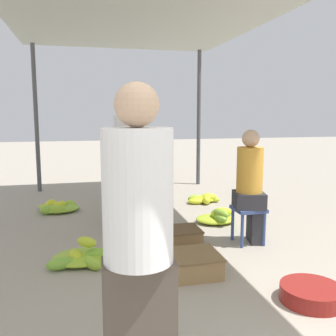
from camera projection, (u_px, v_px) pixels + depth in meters
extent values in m
cylinder|color=#4C4C51|center=(36.00, 119.00, 7.12)|extent=(0.08, 0.08, 2.80)
cylinder|color=#4C4C51|center=(199.00, 119.00, 7.87)|extent=(0.08, 0.08, 2.80)
cube|color=#9EA399|center=(149.00, 0.00, 4.36)|extent=(3.65, 6.49, 0.04)
cube|color=#4C4238|center=(139.00, 331.00, 1.95)|extent=(0.38, 0.22, 0.77)
cylinder|color=white|center=(138.00, 196.00, 1.85)|extent=(0.36, 0.36, 0.67)
sphere|color=tan|center=(137.00, 105.00, 1.78)|extent=(0.22, 0.22, 0.22)
cube|color=#384C84|center=(249.00, 209.00, 4.35)|extent=(0.34, 0.34, 0.04)
cylinder|color=#384C84|center=(242.00, 231.00, 4.22)|extent=(0.04, 0.04, 0.39)
cylinder|color=#384C84|center=(264.00, 229.00, 4.28)|extent=(0.04, 0.04, 0.39)
cylinder|color=#384C84|center=(233.00, 224.00, 4.48)|extent=(0.04, 0.04, 0.39)
cylinder|color=#384C84|center=(253.00, 223.00, 4.54)|extent=(0.04, 0.04, 0.39)
cube|color=#2D2D33|center=(255.00, 224.00, 4.42)|extent=(0.20, 0.33, 0.43)
cube|color=#2D2D33|center=(249.00, 200.00, 4.33)|extent=(0.41, 0.41, 0.18)
cylinder|color=gold|center=(250.00, 170.00, 4.28)|extent=(0.36, 0.36, 0.52)
sphere|color=tan|center=(251.00, 138.00, 4.23)|extent=(0.20, 0.20, 0.20)
cylinder|color=maroon|center=(312.00, 294.00, 3.02)|extent=(0.50, 0.50, 0.13)
ellipsoid|color=#7BB636|center=(61.00, 264.00, 3.63)|extent=(0.31, 0.20, 0.12)
ellipsoid|color=#92BF32|center=(93.00, 263.00, 3.65)|extent=(0.23, 0.26, 0.13)
ellipsoid|color=#C2D229|center=(75.00, 256.00, 3.79)|extent=(0.19, 0.26, 0.13)
ellipsoid|color=#B9CE2B|center=(87.00, 242.00, 3.79)|extent=(0.25, 0.23, 0.11)
ellipsoid|color=#84B934|center=(96.00, 254.00, 3.83)|extent=(0.23, 0.17, 0.12)
ellipsoid|color=#9CC330|center=(81.00, 257.00, 3.84)|extent=(0.58, 0.51, 0.10)
ellipsoid|color=#9BC230|center=(57.00, 209.00, 5.63)|extent=(0.26, 0.17, 0.14)
ellipsoid|color=yellow|center=(51.00, 204.00, 5.97)|extent=(0.23, 0.27, 0.15)
ellipsoid|color=#83B935|center=(48.00, 210.00, 5.63)|extent=(0.26, 0.24, 0.14)
ellipsoid|color=yellow|center=(60.00, 205.00, 5.81)|extent=(0.27, 0.26, 0.11)
ellipsoid|color=#9AC231|center=(60.00, 207.00, 5.84)|extent=(0.17, 0.24, 0.11)
ellipsoid|color=#AFCA2D|center=(45.00, 207.00, 5.89)|extent=(0.30, 0.29, 0.09)
ellipsoid|color=#97C131|center=(70.00, 204.00, 6.00)|extent=(0.25, 0.25, 0.12)
ellipsoid|color=#8ABB33|center=(60.00, 208.00, 5.82)|extent=(0.59, 0.52, 0.10)
ellipsoid|color=#ACC92D|center=(216.00, 214.00, 5.20)|extent=(0.22, 0.25, 0.13)
ellipsoid|color=yellow|center=(219.00, 217.00, 5.22)|extent=(0.26, 0.29, 0.13)
ellipsoid|color=#89BB34|center=(221.00, 214.00, 5.08)|extent=(0.23, 0.30, 0.13)
ellipsoid|color=yellow|center=(222.00, 212.00, 5.27)|extent=(0.30, 0.19, 0.13)
ellipsoid|color=#7FB735|center=(221.00, 218.00, 5.06)|extent=(0.19, 0.27, 0.11)
ellipsoid|color=#AECA2D|center=(215.00, 219.00, 5.22)|extent=(0.54, 0.48, 0.10)
ellipsoid|color=yellow|center=(197.00, 200.00, 6.31)|extent=(0.26, 0.22, 0.11)
ellipsoid|color=#C0D12A|center=(209.00, 197.00, 6.41)|extent=(0.32, 0.22, 0.14)
ellipsoid|color=#B2CC2C|center=(212.00, 199.00, 6.42)|extent=(0.29, 0.24, 0.09)
ellipsoid|color=#9DC330|center=(196.00, 199.00, 6.37)|extent=(0.29, 0.12, 0.14)
ellipsoid|color=#CAD528|center=(207.00, 200.00, 6.26)|extent=(0.21, 0.25, 0.15)
ellipsoid|color=#CAD528|center=(196.00, 201.00, 6.28)|extent=(0.30, 0.19, 0.10)
ellipsoid|color=#CBD528|center=(202.00, 199.00, 6.43)|extent=(0.44, 0.38, 0.10)
cube|color=#9E7A4C|center=(194.00, 265.00, 3.54)|extent=(0.45, 0.45, 0.19)
cube|color=brown|center=(194.00, 254.00, 3.53)|extent=(0.46, 0.46, 0.02)
cube|color=brown|center=(182.00, 237.00, 4.34)|extent=(0.39, 0.39, 0.17)
cube|color=brown|center=(182.00, 229.00, 4.33)|extent=(0.40, 0.40, 0.02)
cube|color=brown|center=(143.00, 224.00, 4.79)|extent=(0.45, 0.45, 0.21)
cube|color=brown|center=(143.00, 216.00, 4.78)|extent=(0.47, 0.47, 0.02)
cube|color=#2D2D33|center=(128.00, 193.00, 5.27)|extent=(0.38, 0.22, 0.79)
cylinder|color=white|center=(127.00, 141.00, 5.16)|extent=(0.37, 0.37, 0.69)
sphere|color=tan|center=(126.00, 107.00, 5.10)|extent=(0.22, 0.22, 0.22)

